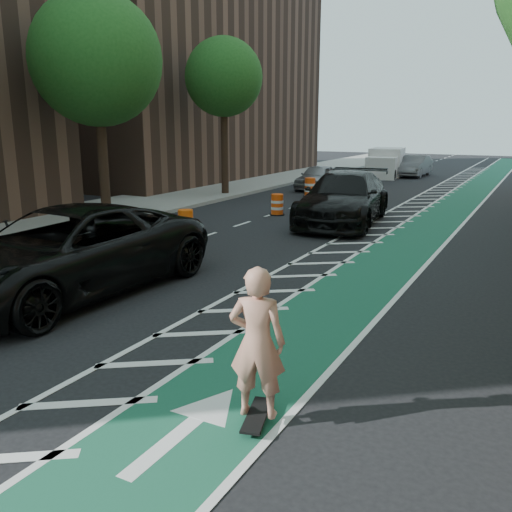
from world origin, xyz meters
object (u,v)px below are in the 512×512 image
Objects in this scene: skateboarder at (257,343)px; barrel_a at (186,224)px; suv_far at (344,198)px; suv_near at (66,252)px.

skateboarder is 11.76m from barrel_a.
suv_near is at bearing -109.18° from suv_far.
skateboarder is 0.28× the size of suv_near.
skateboarder is 6.67m from suv_near.
barrel_a is (-7.50, 9.03, -0.66)m from skateboarder.
suv_near is (-6.10, 2.69, -0.13)m from skateboarder.
suv_near is 1.05× the size of suv_far.
suv_near reaches higher than suv_far.
skateboarder is at bearing -21.61° from suv_near.
suv_near is 7.85× the size of barrel_a.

